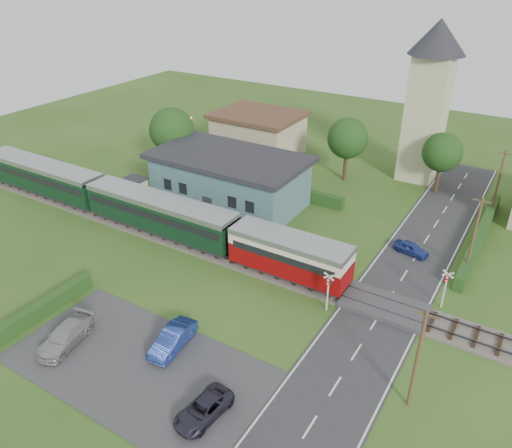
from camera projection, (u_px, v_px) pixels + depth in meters
The scene contains 29 objects.
ground at pixel (256, 281), 40.39m from camera, with size 120.00×120.00×0.00m, color #2D4C19.
railway_track at pixel (268, 268), 41.83m from camera, with size 76.00×3.20×0.49m.
road at pixel (375, 323), 35.78m from camera, with size 6.00×70.00×0.05m, color #28282B.
car_park at pixel (139, 365), 32.08m from camera, with size 17.00×9.00×0.08m, color #333335.
crossing_deck at pixel (384, 306), 37.18m from camera, with size 6.20×3.40×0.45m, color #333335.
platform at pixel (197, 222), 48.77m from camera, with size 30.00×3.00×0.45m, color gray.
equipment_hut at pixel (135, 190), 51.72m from camera, with size 2.30×2.30×2.55m.
station_building at pixel (230, 179), 51.92m from camera, with size 16.00×9.00×5.30m.
train at pixel (135, 205), 47.66m from camera, with size 43.20×2.90×3.40m.
church_tower at pixel (430, 91), 54.14m from camera, with size 6.00×6.00×17.60m.
house_west at pixel (258, 133), 64.65m from camera, with size 10.80×8.80×5.50m.
hedge_carpark at pixel (41, 310), 36.18m from camera, with size 0.80×9.00×1.20m, color #193814.
hedge_roadside at pixel (480, 237), 45.54m from camera, with size 0.80×18.00×1.20m, color #193814.
hedge_station at pixel (252, 182), 56.27m from camera, with size 22.00×0.80×1.30m, color #193814.
tree_a at pixel (172, 130), 57.48m from camera, with size 5.20×5.20×8.00m.
tree_b at pixel (348, 138), 56.11m from camera, with size 4.60×4.60×7.34m.
tree_c at pixel (442, 153), 53.18m from camera, with size 4.20×4.20×6.78m.
utility_pole_b at pixel (417, 358), 27.63m from camera, with size 1.40×0.22×7.00m.
utility_pole_c at pixel (474, 236), 39.60m from camera, with size 1.40×0.22×7.00m.
utility_pole_d at pixel (498, 183), 48.58m from camera, with size 1.40×0.22×7.00m.
crossing_signal_near at pixel (328, 286), 36.12m from camera, with size 0.84×0.28×3.28m.
crossing_signal_far at pixel (446, 284), 36.40m from camera, with size 0.84×0.28×3.28m.
streetlamp_west at pixel (192, 133), 64.01m from camera, with size 0.30×0.30×5.15m.
car_on_road at pixel (411, 248), 43.78m from camera, with size 1.24×3.09×1.05m, color navy.
car_park_blue at pixel (173, 339), 33.22m from camera, with size 1.45×4.16×1.37m, color navy.
car_park_silver at pixel (65, 336), 33.52m from camera, with size 1.86×4.58×1.33m, color #999999.
car_park_dark at pixel (203, 409), 28.29m from camera, with size 1.79×3.88×1.08m, color #252331.
pedestrian_near at pixel (249, 230), 44.88m from camera, with size 0.71×0.46×1.94m, color gray.
pedestrian_far at pixel (150, 198), 50.75m from camera, with size 0.95×0.74×1.95m, color gray.
Camera 1 is at (17.41, -28.32, 23.40)m, focal length 35.00 mm.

